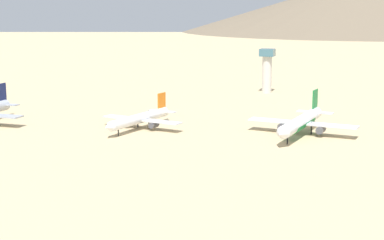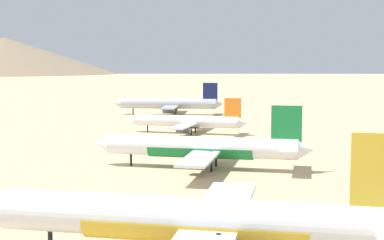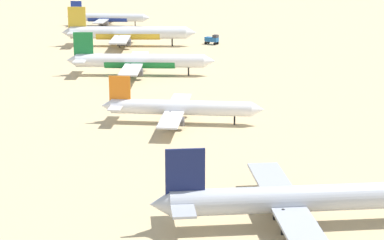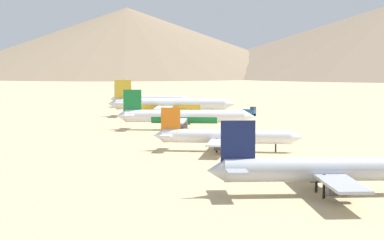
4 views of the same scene
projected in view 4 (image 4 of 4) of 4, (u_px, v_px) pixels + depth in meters
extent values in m
plane|color=tan|center=(190.00, 131.00, 241.52)|extent=(1800.00, 1800.00, 0.00)
cylinder|color=#B2B7C1|center=(336.00, 169.00, 128.71)|extent=(39.67, 4.75, 4.18)
cone|color=#B2B7C1|center=(215.00, 170.00, 127.41)|extent=(3.13, 3.81, 3.76)
cube|color=#141E51|center=(238.00, 143.00, 127.22)|extent=(6.06, 0.47, 7.70)
cube|color=#A4A8B2|center=(234.00, 168.00, 127.57)|extent=(3.71, 13.26, 0.40)
cube|color=#A4A8B2|center=(326.00, 174.00, 128.67)|extent=(6.03, 37.49, 0.50)
cylinder|color=#4C4C54|center=(322.00, 176.00, 135.42)|extent=(4.66, 2.60, 2.53)
cylinder|color=#4C4C54|center=(341.00, 189.00, 122.29)|extent=(4.66, 2.60, 2.53)
cylinder|color=black|center=(316.00, 181.00, 131.61)|extent=(0.48, 0.48, 4.20)
cylinder|color=black|center=(324.00, 186.00, 125.91)|extent=(0.48, 0.48, 4.20)
cylinder|color=white|center=(226.00, 137.00, 188.15)|extent=(33.27, 10.41, 3.51)
cone|color=white|center=(297.00, 138.00, 185.71)|extent=(3.61, 3.99, 3.44)
cone|color=white|center=(158.00, 136.00, 190.57)|extent=(3.19, 3.63, 3.16)
cube|color=orange|center=(171.00, 120.00, 189.76)|extent=(5.04, 1.38, 6.47)
cube|color=silver|center=(169.00, 134.00, 190.16)|extent=(5.22, 11.47, 0.33)
cube|color=silver|center=(221.00, 139.00, 188.39)|extent=(11.11, 31.70, 0.42)
cylinder|color=#4C4C54|center=(226.00, 141.00, 193.88)|extent=(4.24, 2.89, 2.13)
cylinder|color=#4C4C54|center=(222.00, 146.00, 182.93)|extent=(4.24, 2.89, 2.13)
cylinder|color=black|center=(276.00, 145.00, 186.63)|extent=(0.41, 0.41, 3.53)
cylinder|color=black|center=(218.00, 143.00, 191.02)|extent=(0.41, 0.41, 3.53)
cylinder|color=black|center=(217.00, 146.00, 186.27)|extent=(0.41, 0.41, 3.53)
cylinder|color=white|center=(184.00, 116.00, 243.05)|extent=(39.98, 9.92, 4.20)
cone|color=white|center=(250.00, 117.00, 241.54)|extent=(4.10, 4.59, 4.12)
cone|color=white|center=(121.00, 116.00, 244.55)|extent=(3.61, 4.19, 3.78)
cube|color=#197A38|center=(132.00, 101.00, 243.84)|extent=(6.07, 1.26, 7.74)
cube|color=silver|center=(131.00, 115.00, 244.28)|extent=(5.42, 13.64, 0.40)
cube|color=silver|center=(179.00, 118.00, 243.23)|extent=(10.92, 37.99, 0.50)
cylinder|color=#4C4C54|center=(184.00, 121.00, 249.89)|extent=(4.96, 3.19, 2.54)
cylinder|color=#4C4C54|center=(180.00, 125.00, 236.71)|extent=(4.96, 3.19, 2.54)
cylinder|color=black|center=(230.00, 124.00, 242.22)|extent=(0.49, 0.49, 4.22)
cylinder|color=black|center=(177.00, 123.00, 246.32)|extent=(0.49, 0.49, 4.22)
cylinder|color=black|center=(175.00, 124.00, 240.61)|extent=(0.49, 0.49, 4.22)
cylinder|color=#197A38|center=(184.00, 117.00, 243.08)|extent=(22.26, 7.34, 4.21)
cylinder|color=silver|center=(171.00, 104.00, 297.24)|extent=(44.73, 10.43, 4.70)
cone|color=silver|center=(230.00, 104.00, 295.92)|extent=(4.52, 5.08, 4.60)
cone|color=silver|center=(112.00, 104.00, 298.54)|extent=(3.98, 4.64, 4.23)
cube|color=gold|center=(123.00, 90.00, 297.82)|extent=(6.80, 1.31, 8.65)
cube|color=silver|center=(121.00, 103.00, 298.30)|extent=(5.85, 15.22, 0.44)
cube|color=silver|center=(166.00, 106.00, 297.41)|extent=(11.58, 42.47, 0.56)
cylinder|color=#4C4C54|center=(170.00, 109.00, 304.88)|extent=(5.52, 3.49, 2.84)
cylinder|color=#4C4C54|center=(167.00, 111.00, 290.13)|extent=(5.52, 3.49, 2.84)
cylinder|color=black|center=(212.00, 111.00, 296.56)|extent=(0.54, 0.54, 4.72)
cylinder|color=black|center=(164.00, 110.00, 300.85)|extent=(0.54, 0.54, 4.72)
cylinder|color=black|center=(162.00, 111.00, 294.46)|extent=(0.54, 0.54, 4.72)
cylinder|color=gold|center=(171.00, 105.00, 297.27)|extent=(24.88, 7.84, 4.71)
cylinder|color=silver|center=(149.00, 99.00, 352.64)|extent=(33.29, 10.36, 3.51)
cone|color=silver|center=(186.00, 99.00, 350.23)|extent=(3.61, 3.98, 3.44)
cone|color=silver|center=(113.00, 99.00, 355.03)|extent=(3.19, 3.63, 3.16)
cube|color=navy|center=(120.00, 90.00, 354.23)|extent=(5.04, 1.37, 6.47)
cube|color=#B6BBC5|center=(119.00, 98.00, 354.63)|extent=(5.20, 11.47, 0.33)
cube|color=#B6BBC5|center=(146.00, 100.00, 352.88)|extent=(11.06, 31.71, 0.42)
cylinder|color=#4C4C54|center=(150.00, 102.00, 358.37)|extent=(4.24, 2.89, 2.13)
cylinder|color=#4C4C54|center=(146.00, 104.00, 347.41)|extent=(4.24, 2.89, 2.13)
cylinder|color=black|center=(175.00, 104.00, 351.14)|extent=(0.41, 0.41, 3.53)
cylinder|color=black|center=(146.00, 103.00, 355.51)|extent=(0.41, 0.41, 3.53)
cylinder|color=black|center=(144.00, 104.00, 350.76)|extent=(0.41, 0.41, 3.53)
cylinder|color=navy|center=(149.00, 100.00, 352.66)|extent=(18.64, 7.25, 3.52)
cube|color=#1E5999|center=(249.00, 111.00, 299.95)|extent=(5.57, 4.88, 1.70)
cube|color=#333338|center=(253.00, 108.00, 298.96)|extent=(2.67, 2.73, 1.10)
cylinder|color=black|center=(255.00, 115.00, 300.05)|extent=(1.10, 0.92, 1.10)
cylinder|color=black|center=(252.00, 115.00, 298.08)|extent=(1.10, 0.92, 1.10)
cylinder|color=black|center=(246.00, 114.00, 302.07)|extent=(1.10, 0.92, 1.10)
cylinder|color=black|center=(244.00, 115.00, 300.11)|extent=(1.10, 0.92, 1.10)
cone|color=#847056|center=(127.00, 41.00, 957.26)|extent=(502.12, 502.12, 88.36)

